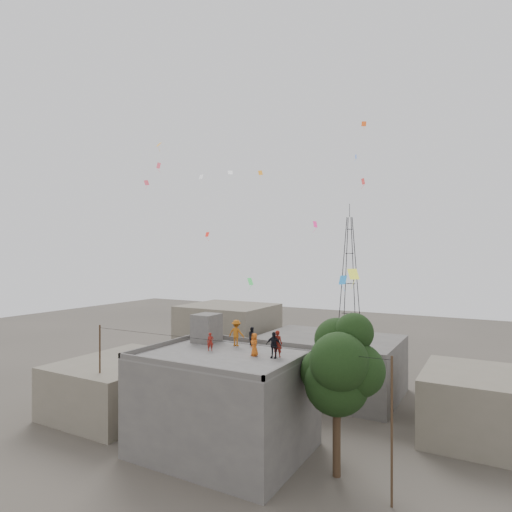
{
  "coord_description": "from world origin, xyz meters",
  "views": [
    {
      "loc": [
        14.87,
        -22.47,
        12.34
      ],
      "look_at": [
        0.66,
        2.97,
        12.28
      ],
      "focal_mm": 30.0,
      "sensor_mm": 36.0,
      "label": 1
    }
  ],
  "objects": [
    {
      "name": "ground",
      "position": [
        0.0,
        0.0,
        0.0
      ],
      "size": [
        140.0,
        140.0,
        0.0
      ],
      "primitive_type": "plane",
      "color": "#3F3B34",
      "rests_on": "ground"
    },
    {
      "name": "main_building",
      "position": [
        0.0,
        0.0,
        3.05
      ],
      "size": [
        10.0,
        8.0,
        6.1
      ],
      "color": "#514E4C",
      "rests_on": "ground"
    },
    {
      "name": "parapet",
      "position": [
        0.0,
        0.0,
        6.25
      ],
      "size": [
        10.0,
        8.0,
        0.3
      ],
      "color": "#514E4C",
      "rests_on": "main_building"
    },
    {
      "name": "stair_head_box",
      "position": [
        -3.2,
        2.6,
        7.1
      ],
      "size": [
        1.6,
        1.8,
        2.0
      ],
      "primitive_type": "cube",
      "color": "#514E4C",
      "rests_on": "main_building"
    },
    {
      "name": "neighbor_west",
      "position": [
        -11.0,
        2.0,
        2.0
      ],
      "size": [
        8.0,
        10.0,
        4.0
      ],
      "primitive_type": "cube",
      "color": "#6B6354",
      "rests_on": "ground"
    },
    {
      "name": "neighbor_north",
      "position": [
        2.0,
        14.0,
        2.5
      ],
      "size": [
        12.0,
        9.0,
        5.0
      ],
      "primitive_type": "cube",
      "color": "#514E4C",
      "rests_on": "ground"
    },
    {
      "name": "neighbor_northwest",
      "position": [
        -10.0,
        16.0,
        3.5
      ],
      "size": [
        9.0,
        8.0,
        7.0
      ],
      "primitive_type": "cube",
      "color": "#6B6354",
      "rests_on": "ground"
    },
    {
      "name": "neighbor_east",
      "position": [
        14.0,
        10.0,
        2.2
      ],
      "size": [
        7.0,
        8.0,
        4.4
      ],
      "primitive_type": "cube",
      "color": "#6B6354",
      "rests_on": "ground"
    },
    {
      "name": "tree",
      "position": [
        7.37,
        0.6,
        6.1
      ],
      "size": [
        4.9,
        4.6,
        9.1
      ],
      "color": "black",
      "rests_on": "ground"
    },
    {
      "name": "utility_line",
      "position": [
        0.5,
        -1.25,
        3.83
      ],
      "size": [
        20.12,
        0.62,
        7.4
      ],
      "color": "black",
      "rests_on": "ground"
    },
    {
      "name": "transmission_tower",
      "position": [
        -4.0,
        40.0,
        9.07
      ],
      "size": [
        2.97,
        2.97,
        20.01
      ],
      "color": "black",
      "rests_on": "ground"
    },
    {
      "name": "person_red_adult",
      "position": [
        3.27,
        1.0,
        6.92
      ],
      "size": [
        0.65,
        0.48,
        1.63
      ],
      "primitive_type": "imported",
      "rotation": [
        0.0,
        0.0,
        3.3
      ],
      "color": "maroon",
      "rests_on": "main_building"
    },
    {
      "name": "person_orange_child",
      "position": [
        1.91,
        0.54,
        6.8
      ],
      "size": [
        0.82,
        0.76,
        1.41
      ],
      "primitive_type": "imported",
      "rotation": [
        0.0,
        0.0,
        -0.62
      ],
      "color": "#C55716",
      "rests_on": "main_building"
    },
    {
      "name": "person_dark_child",
      "position": [
        0.25,
        3.17,
        6.73
      ],
      "size": [
        0.78,
        0.77,
        1.27
      ],
      "primitive_type": "imported",
      "rotation": [
        0.0,
        0.0,
        2.4
      ],
      "color": "black",
      "rests_on": "main_building"
    },
    {
      "name": "person_dark_adult",
      "position": [
        3.19,
        0.64,
        6.89
      ],
      "size": [
        0.98,
        0.52,
        1.59
      ],
      "primitive_type": "imported",
      "rotation": [
        0.0,
        0.0,
        0.15
      ],
      "color": "black",
      "rests_on": "main_building"
    },
    {
      "name": "person_orange_adult",
      "position": [
        -0.59,
        2.46,
        7.0
      ],
      "size": [
        1.19,
        0.73,
        1.79
      ],
      "primitive_type": "imported",
      "rotation": [
        0.0,
        0.0,
        -3.08
      ],
      "color": "#A95913",
      "rests_on": "main_building"
    },
    {
      "name": "person_red_child",
      "position": [
        -1.28,
        0.35,
        6.69
      ],
      "size": [
        0.51,
        0.49,
        1.18
      ],
      "primitive_type": "imported",
      "rotation": [
        0.0,
        0.0,
        0.7
      ],
      "color": "maroon",
      "rests_on": "main_building"
    },
    {
      "name": "kites",
      "position": [
        -0.36,
        5.95,
        16.18
      ],
      "size": [
        19.05,
        16.06,
        12.93
      ],
      "color": "red",
      "rests_on": "ground"
    }
  ]
}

